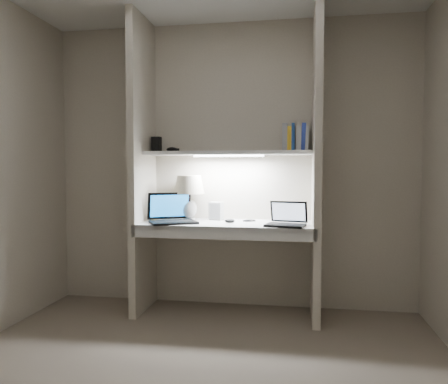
% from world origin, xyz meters
% --- Properties ---
extents(floor, '(3.20, 3.00, 0.01)m').
position_xyz_m(floor, '(0.00, 0.00, 0.00)').
color(floor, gray).
rests_on(floor, ground).
extents(back_wall, '(3.20, 0.01, 2.50)m').
position_xyz_m(back_wall, '(0.00, 1.50, 1.25)').
color(back_wall, beige).
rests_on(back_wall, floor).
extents(alcove_panel_left, '(0.06, 0.55, 2.50)m').
position_xyz_m(alcove_panel_left, '(-0.73, 1.23, 1.25)').
color(alcove_panel_left, beige).
rests_on(alcove_panel_left, floor).
extents(alcove_panel_right, '(0.06, 0.55, 2.50)m').
position_xyz_m(alcove_panel_right, '(0.73, 1.23, 1.25)').
color(alcove_panel_right, beige).
rests_on(alcove_panel_right, floor).
extents(desk, '(1.40, 0.55, 0.04)m').
position_xyz_m(desk, '(0.00, 1.23, 0.75)').
color(desk, white).
rests_on(desk, alcove_panel_left).
extents(desk_apron, '(1.46, 0.03, 0.10)m').
position_xyz_m(desk_apron, '(0.00, 0.96, 0.72)').
color(desk_apron, silver).
rests_on(desk_apron, desk).
extents(shelf, '(1.40, 0.36, 0.03)m').
position_xyz_m(shelf, '(0.00, 1.32, 1.35)').
color(shelf, silver).
rests_on(shelf, back_wall).
extents(strip_light, '(0.60, 0.04, 0.02)m').
position_xyz_m(strip_light, '(0.00, 1.32, 1.33)').
color(strip_light, white).
rests_on(strip_light, shelf).
extents(table_lamp, '(0.27, 0.27, 0.39)m').
position_xyz_m(table_lamp, '(-0.35, 1.35, 1.03)').
color(table_lamp, white).
rests_on(table_lamp, desk).
extents(laptop_main, '(0.48, 0.46, 0.25)m').
position_xyz_m(laptop_main, '(-0.45, 1.15, 0.83)').
color(laptop_main, black).
rests_on(laptop_main, desk).
extents(laptop_netbook, '(0.34, 0.31, 0.19)m').
position_xyz_m(laptop_netbook, '(0.50, 1.10, 0.81)').
color(laptop_netbook, black).
rests_on(laptop_netbook, desk).
extents(speaker, '(0.13, 0.10, 0.16)m').
position_xyz_m(speaker, '(-0.12, 1.39, 0.85)').
color(speaker, silver).
rests_on(speaker, desk).
extents(mouse, '(0.10, 0.07, 0.03)m').
position_xyz_m(mouse, '(0.03, 1.21, 0.79)').
color(mouse, black).
rests_on(mouse, desk).
extents(cable_coil, '(0.12, 0.12, 0.01)m').
position_xyz_m(cable_coil, '(0.18, 1.36, 0.78)').
color(cable_coil, black).
rests_on(cable_coil, desk).
extents(sticky_note, '(0.08, 0.08, 0.00)m').
position_xyz_m(sticky_note, '(-0.64, 1.27, 0.77)').
color(sticky_note, gold).
rests_on(sticky_note, desk).
extents(book_row, '(0.22, 0.16, 0.24)m').
position_xyz_m(book_row, '(0.56, 1.43, 1.48)').
color(book_row, beige).
rests_on(book_row, shelf).
extents(shelf_box, '(0.08, 0.07, 0.13)m').
position_xyz_m(shelf_box, '(-0.64, 1.33, 1.43)').
color(shelf_box, black).
rests_on(shelf_box, shelf).
extents(shelf_gadget, '(0.11, 0.08, 0.04)m').
position_xyz_m(shelf_gadget, '(-0.51, 1.37, 1.39)').
color(shelf_gadget, black).
rests_on(shelf_gadget, shelf).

